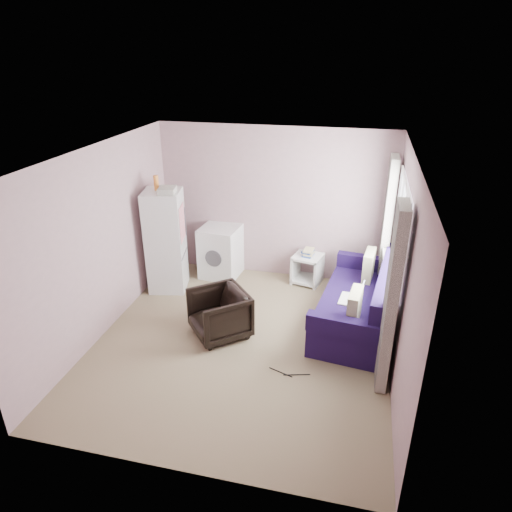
{
  "coord_description": "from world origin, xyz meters",
  "views": [
    {
      "loc": [
        1.34,
        -4.86,
        3.6
      ],
      "look_at": [
        0.05,
        0.6,
        1.0
      ],
      "focal_mm": 32.0,
      "sensor_mm": 36.0,
      "label": 1
    }
  ],
  "objects_px": {
    "fridge": "(166,241)",
    "armchair": "(219,312)",
    "side_table": "(307,267)",
    "sofa": "(361,305)",
    "washing_machine": "(221,250)"
  },
  "relations": [
    {
      "from": "fridge",
      "to": "sofa",
      "type": "height_order",
      "value": "fridge"
    },
    {
      "from": "armchair",
      "to": "washing_machine",
      "type": "bearing_deg",
      "value": 156.41
    },
    {
      "from": "armchair",
      "to": "fridge",
      "type": "xyz_separation_m",
      "value": [
        -1.2,
        1.1,
        0.47
      ]
    },
    {
      "from": "armchair",
      "to": "fridge",
      "type": "bearing_deg",
      "value": -172.49
    },
    {
      "from": "fridge",
      "to": "side_table",
      "type": "relative_size",
      "value": 3.06
    },
    {
      "from": "armchair",
      "to": "sofa",
      "type": "bearing_deg",
      "value": 69.65
    },
    {
      "from": "fridge",
      "to": "armchair",
      "type": "bearing_deg",
      "value": -54.39
    },
    {
      "from": "armchair",
      "to": "sofa",
      "type": "xyz_separation_m",
      "value": [
        1.84,
        0.66,
        -0.02
      ]
    },
    {
      "from": "washing_machine",
      "to": "sofa",
      "type": "height_order",
      "value": "sofa"
    },
    {
      "from": "fridge",
      "to": "sofa",
      "type": "distance_m",
      "value": 3.11
    },
    {
      "from": "fridge",
      "to": "washing_machine",
      "type": "relative_size",
      "value": 2.12
    },
    {
      "from": "fridge",
      "to": "side_table",
      "type": "bearing_deg",
      "value": 5.47
    },
    {
      "from": "side_table",
      "to": "fridge",
      "type": "bearing_deg",
      "value": -162.49
    },
    {
      "from": "sofa",
      "to": "fridge",
      "type": "bearing_deg",
      "value": 179.26
    },
    {
      "from": "side_table",
      "to": "sofa",
      "type": "xyz_separation_m",
      "value": [
        0.88,
        -1.12,
        0.05
      ]
    }
  ]
}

